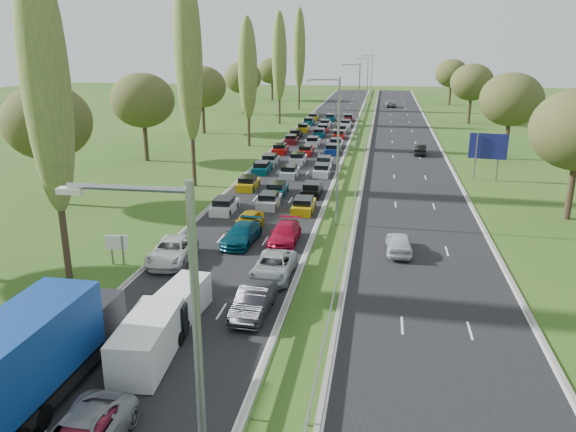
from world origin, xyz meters
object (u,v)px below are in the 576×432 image
at_px(white_van_rear, 182,300).
at_px(direction_sign, 488,148).
at_px(near_car_2, 172,251).
at_px(blue_lorry, 41,350).
at_px(white_van_front, 150,339).
at_px(info_sign, 117,246).

xyz_separation_m(white_van_rear, direction_sign, (21.84, 36.70, 2.62)).
height_order(near_car_2, blue_lorry, blue_lorry).
xyz_separation_m(white_van_front, white_van_rear, (-0.04, 4.52, -0.16)).
height_order(blue_lorry, info_sign, blue_lorry).
xyz_separation_m(blue_lorry, white_van_front, (3.34, 3.39, -1.04)).
bearing_deg(info_sign, near_car_2, 18.06).
xyz_separation_m(near_car_2, white_van_front, (3.56, -12.19, 0.31)).
bearing_deg(near_car_2, direction_sign, 44.73).
xyz_separation_m(near_car_2, blue_lorry, (0.22, -15.58, 1.35)).
relative_size(white_van_rear, direction_sign, 0.89).
distance_m(near_car_2, white_van_front, 12.70).
bearing_deg(white_van_rear, white_van_front, -84.86).
relative_size(near_car_2, direction_sign, 1.08).
distance_m(near_car_2, blue_lorry, 15.64).
bearing_deg(white_van_rear, info_sign, 141.35).
height_order(near_car_2, info_sign, info_sign).
height_order(white_van_front, direction_sign, direction_sign).
bearing_deg(direction_sign, info_sign, -133.68).
relative_size(white_van_front, direction_sign, 1.04).
xyz_separation_m(info_sign, direction_sign, (28.80, 30.16, 2.20)).
relative_size(blue_lorry, white_van_rear, 2.14).
height_order(white_van_front, white_van_rear, white_van_front).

